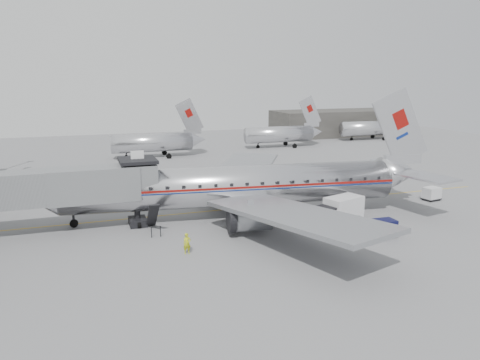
% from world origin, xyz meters
% --- Properties ---
extents(ground, '(160.00, 160.00, 0.00)m').
position_xyz_m(ground, '(0.00, 0.00, 0.00)').
color(ground, slate).
rests_on(ground, ground).
extents(hangar, '(30.00, 12.00, 6.00)m').
position_xyz_m(hangar, '(45.00, 60.00, 3.00)').
color(hangar, '#34322F').
rests_on(hangar, ground).
extents(apron_line, '(60.00, 0.15, 0.01)m').
position_xyz_m(apron_line, '(3.00, 6.00, 0.01)').
color(apron_line, gold).
rests_on(apron_line, ground).
extents(jet_bridge, '(21.00, 6.20, 7.10)m').
position_xyz_m(jet_bridge, '(-16.66, 3.67, 4.18)').
color(jet_bridge, '#595B5D').
rests_on(jet_bridge, ground).
extents(distant_aircraft_near, '(16.39, 3.20, 10.26)m').
position_xyz_m(distant_aircraft_near, '(-1.79, 42.00, 2.73)').
color(distant_aircraft_near, silver).
rests_on(distant_aircraft_near, ground).
extents(distant_aircraft_mid, '(16.39, 3.20, 10.26)m').
position_xyz_m(distant_aircraft_mid, '(24.21, 46.00, 2.73)').
color(distant_aircraft_mid, silver).
rests_on(distant_aircraft_mid, ground).
extents(distant_aircraft_far, '(16.39, 3.20, 10.26)m').
position_xyz_m(distant_aircraft_far, '(48.21, 50.00, 2.73)').
color(distant_aircraft_far, silver).
rests_on(distant_aircraft_far, ground).
extents(airliner, '(40.65, 37.45, 12.88)m').
position_xyz_m(airliner, '(0.81, 2.90, 3.24)').
color(airliner, silver).
rests_on(airliner, ground).
extents(service_van, '(5.65, 3.55, 2.49)m').
position_xyz_m(service_van, '(9.16, -2.02, 1.31)').
color(service_van, silver).
rests_on(service_van, ground).
extents(baggage_cart_navy, '(2.00, 1.54, 1.56)m').
position_xyz_m(baggage_cart_navy, '(10.84, -6.88, 0.83)').
color(baggage_cart_navy, '#0C0E33').
rests_on(baggage_cart_navy, ground).
extents(baggage_cart_white, '(2.13, 1.76, 1.50)m').
position_xyz_m(baggage_cart_white, '(23.71, 2.00, 0.80)').
color(baggage_cart_white, silver).
rests_on(baggage_cart_white, ground).
extents(ramp_worker, '(0.64, 0.43, 1.70)m').
position_xyz_m(ramp_worker, '(-6.49, -5.18, 0.85)').
color(ramp_worker, '#B1BD16').
rests_on(ramp_worker, ground).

